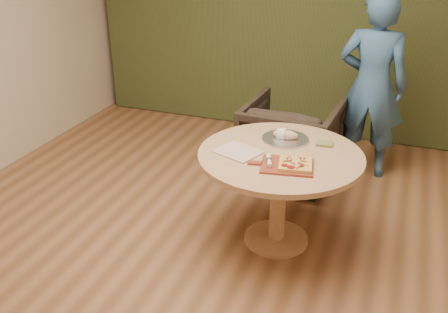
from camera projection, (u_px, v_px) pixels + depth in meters
room_shell at (195, 83)px, 2.91m from camera, size 5.04×6.04×2.84m
curtain at (302, 8)px, 5.36m from camera, size 4.80×0.14×2.78m
pedestal_table at (280, 171)px, 3.63m from camera, size 1.19×1.19×0.75m
pizza_paddle at (286, 165)px, 3.38m from camera, size 0.47×0.34×0.01m
flatbread_pizza at (295, 164)px, 3.35m from camera, size 0.26×0.26×0.04m
cutlery_roll at (269, 160)px, 3.40m from camera, size 0.09×0.19×0.03m
newspaper at (238, 152)px, 3.58m from camera, size 0.37×0.34×0.01m
serving_tray at (285, 139)px, 3.78m from camera, size 0.36×0.36×0.02m
bread_roll at (284, 134)px, 3.77m from camera, size 0.19×0.09×0.09m
green_packet at (324, 144)px, 3.70m from camera, size 0.13×0.11×0.02m
armchair at (291, 137)px, 4.66m from camera, size 0.88×0.83×0.85m
person_standing at (372, 86)px, 4.59m from camera, size 0.65×0.44×1.74m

